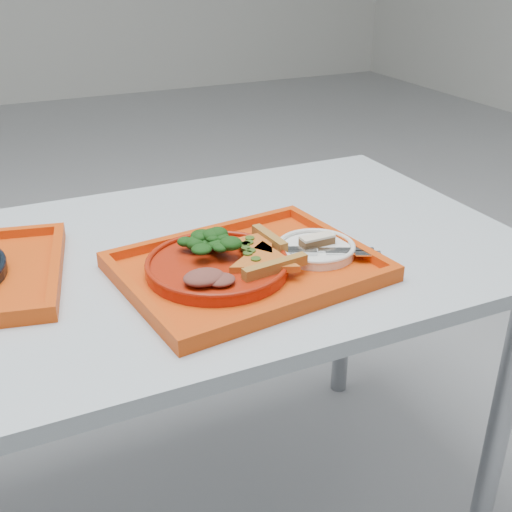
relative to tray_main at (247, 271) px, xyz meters
name	(u,v)px	position (x,y,z in m)	size (l,w,h in m)	color
table	(128,299)	(-0.20, 0.13, -0.08)	(1.60, 0.80, 0.75)	#ADB8C2
tray_main	(247,271)	(0.00, 0.00, 0.00)	(0.45, 0.35, 0.01)	#CE3F0A
dinner_plate	(217,267)	(-0.05, 0.01, 0.02)	(0.26, 0.26, 0.02)	#9C1E0A
side_plate	(316,250)	(0.15, 0.00, 0.01)	(0.15, 0.15, 0.01)	white
pizza_slice_a	(264,259)	(0.02, -0.03, 0.03)	(0.15, 0.13, 0.02)	orange
pizza_slice_b	(256,242)	(0.04, 0.04, 0.03)	(0.12, 0.10, 0.02)	orange
salad_heap	(202,243)	(-0.07, 0.05, 0.05)	(0.10, 0.09, 0.05)	black
meat_portion	(204,277)	(-0.10, -0.05, 0.03)	(0.07, 0.06, 0.02)	brown
dessert_bar	(317,240)	(0.15, 0.01, 0.03)	(0.07, 0.03, 0.02)	#52361B
knife	(325,249)	(0.15, -0.02, 0.02)	(0.18, 0.02, 0.01)	silver
fork	(325,253)	(0.14, -0.03, 0.02)	(0.18, 0.02, 0.01)	silver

